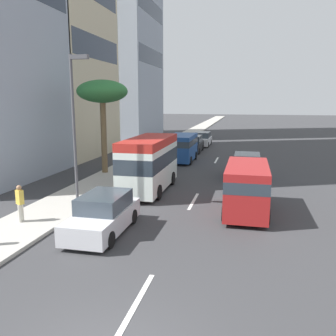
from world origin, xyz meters
TOP-DOWN VIEW (x-y plane):
  - ground_plane at (31.50, 0.00)m, footprint 198.00×198.00m
  - sidewalk_right at (31.50, 6.56)m, footprint 162.00×2.96m
  - lane_stripe_near at (2.41, 0.00)m, footprint 3.20×0.16m
  - lane_stripe_mid at (12.53, 0.00)m, footprint 3.20×0.16m
  - lane_stripe_far at (26.23, 0.00)m, footprint 3.20×0.16m
  - minibus_lead at (14.23, 2.98)m, footprint 6.29×2.30m
  - car_second at (19.33, -2.75)m, footprint 4.53×1.94m
  - car_third at (30.88, 2.91)m, footprint 4.71×1.83m
  - van_fourth at (24.82, 2.97)m, footprint 4.82×2.23m
  - car_fifth at (36.32, 2.63)m, footprint 4.79×1.90m
  - car_sixth at (7.13, 2.95)m, footprint 4.40×1.90m
  - van_seventh at (11.06, -2.80)m, footprint 4.83×2.10m
  - pedestrian_mid_block at (7.16, 6.85)m, footprint 0.33×0.38m
  - palm_tree at (18.16, 7.53)m, footprint 3.62×3.62m
  - street_lamp at (9.80, 5.38)m, footprint 0.24×0.97m

SIDE VIEW (x-z plane):
  - ground_plane at x=31.50m, z-range 0.00..0.00m
  - lane_stripe_near at x=2.41m, z-range 0.00..0.01m
  - lane_stripe_mid at x=12.53m, z-range 0.00..0.01m
  - lane_stripe_far at x=26.23m, z-range 0.00..0.01m
  - sidewalk_right at x=31.50m, z-range 0.00..0.15m
  - car_sixth at x=7.13m, z-range -0.04..1.57m
  - car_fifth at x=36.32m, z-range -0.04..1.58m
  - car_third at x=30.88m, z-range -0.05..1.66m
  - car_second at x=19.33m, z-range -0.05..1.67m
  - pedestrian_mid_block at x=7.16m, z-range 0.23..1.89m
  - van_seventh at x=11.06m, z-range 0.17..2.57m
  - van_fourth at x=24.82m, z-range 0.17..2.57m
  - minibus_lead at x=14.23m, z-range 0.15..3.37m
  - street_lamp at x=9.80m, z-range 0.96..8.37m
  - palm_tree at x=18.16m, z-range 2.55..9.25m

